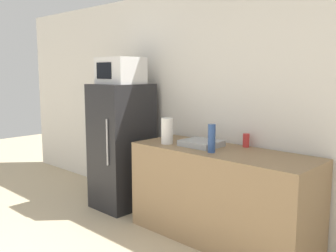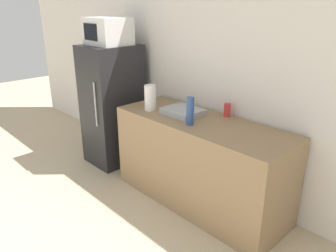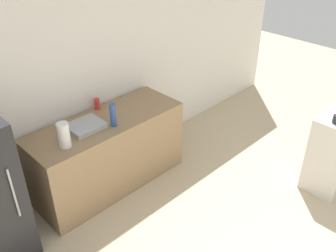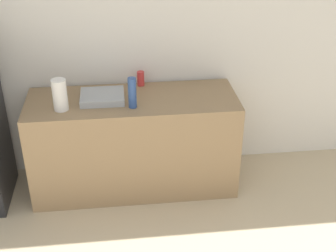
# 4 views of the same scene
# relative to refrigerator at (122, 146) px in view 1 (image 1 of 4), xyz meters

# --- Properties ---
(wall_back) EXTENTS (8.00, 0.06, 2.60)m
(wall_back) POSITION_rel_refrigerator_xyz_m (1.18, 0.46, 0.54)
(wall_back) COLOR white
(wall_back) RESTS_ON ground_plane
(refrigerator) EXTENTS (0.57, 0.68, 1.52)m
(refrigerator) POSITION_rel_refrigerator_xyz_m (0.00, 0.00, 0.00)
(refrigerator) COLOR #232326
(refrigerator) RESTS_ON ground_plane
(microwave) EXTENTS (0.50, 0.42, 0.32)m
(microwave) POSITION_rel_refrigerator_xyz_m (-0.00, -0.00, 0.92)
(microwave) COLOR white
(microwave) RESTS_ON refrigerator
(counter) EXTENTS (1.87, 0.68, 0.92)m
(counter) POSITION_rel_refrigerator_xyz_m (1.45, 0.05, -0.30)
(counter) COLOR #937551
(counter) RESTS_ON ground_plane
(sink_basin) EXTENTS (0.38, 0.32, 0.06)m
(sink_basin) POSITION_rel_refrigerator_xyz_m (1.19, 0.06, 0.18)
(sink_basin) COLOR #9EA3A8
(sink_basin) RESTS_ON counter
(bottle_tall) EXTENTS (0.07, 0.07, 0.27)m
(bottle_tall) POSITION_rel_refrigerator_xyz_m (1.45, -0.11, 0.29)
(bottle_tall) COLOR #2D4C8C
(bottle_tall) RESTS_ON counter
(bottle_short) EXTENTS (0.07, 0.07, 0.14)m
(bottle_short) POSITION_rel_refrigerator_xyz_m (1.54, 0.34, 0.22)
(bottle_short) COLOR red
(bottle_short) RESTS_ON counter
(paper_towel_roll) EXTENTS (0.12, 0.12, 0.27)m
(paper_towel_roll) POSITION_rel_refrigerator_xyz_m (0.85, -0.08, 0.29)
(paper_towel_roll) COLOR white
(paper_towel_roll) RESTS_ON counter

